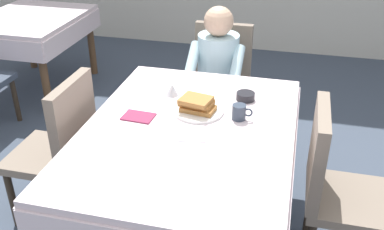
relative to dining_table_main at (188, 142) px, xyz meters
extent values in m
cube|color=silver|center=(0.00, 0.00, 0.07)|extent=(1.10, 1.50, 0.04)
cube|color=silver|center=(0.00, 0.76, -0.04)|extent=(1.10, 0.01, 0.18)
cube|color=silver|center=(-0.56, 0.00, -0.04)|extent=(0.01, 1.50, 0.18)
cube|color=silver|center=(0.56, 0.00, -0.04)|extent=(0.01, 1.50, 0.18)
cylinder|color=brown|center=(-0.47, 0.67, -0.30)|extent=(0.07, 0.07, 0.70)
cylinder|color=brown|center=(0.47, 0.67, -0.30)|extent=(0.07, 0.07, 0.70)
cube|color=#7A6B5B|center=(-0.04, 1.07, -0.23)|extent=(0.44, 0.44, 0.05)
cube|color=#7A6B5B|center=(-0.04, 1.27, 0.04)|extent=(0.44, 0.06, 0.48)
cylinder|color=#2D2319|center=(0.14, 0.89, -0.45)|extent=(0.04, 0.04, 0.40)
cylinder|color=#2D2319|center=(-0.22, 0.89, -0.45)|extent=(0.04, 0.04, 0.40)
cylinder|color=#2D2319|center=(0.14, 1.25, -0.45)|extent=(0.04, 0.04, 0.40)
cylinder|color=#2D2319|center=(-0.22, 1.25, -0.45)|extent=(0.04, 0.04, 0.40)
cylinder|color=silver|center=(-0.04, 1.05, 0.03)|extent=(0.30, 0.30, 0.46)
sphere|color=#D8AD8C|center=(-0.04, 1.03, 0.36)|extent=(0.21, 0.21, 0.21)
cylinder|color=silver|center=(0.12, 0.91, 0.10)|extent=(0.08, 0.29, 0.23)
cylinder|color=silver|center=(-0.20, 0.91, 0.10)|extent=(0.08, 0.29, 0.23)
cylinder|color=#383D51|center=(0.04, 0.87, -0.43)|extent=(0.10, 0.10, 0.45)
cylinder|color=#383D51|center=(-0.12, 0.87, -0.43)|extent=(0.10, 0.10, 0.45)
cube|color=#7A6B5B|center=(0.87, 0.00, -0.23)|extent=(0.44, 0.44, 0.05)
cube|color=#7A6B5B|center=(0.67, 0.00, 0.04)|extent=(0.06, 0.44, 0.48)
cylinder|color=#2D2319|center=(1.05, 0.18, -0.45)|extent=(0.04, 0.04, 0.40)
cylinder|color=#2D2319|center=(0.69, 0.18, -0.45)|extent=(0.04, 0.04, 0.40)
cube|color=#7A6B5B|center=(-0.87, 0.00, -0.23)|extent=(0.44, 0.44, 0.05)
cube|color=#7A6B5B|center=(-0.67, 0.00, 0.04)|extent=(0.06, 0.44, 0.48)
cylinder|color=#2D2319|center=(-1.05, -0.18, -0.45)|extent=(0.04, 0.04, 0.40)
cylinder|color=#2D2319|center=(-1.05, 0.18, -0.45)|extent=(0.04, 0.04, 0.40)
cylinder|color=#2D2319|center=(-0.69, -0.18, -0.45)|extent=(0.04, 0.04, 0.40)
cylinder|color=#2D2319|center=(-0.69, 0.18, -0.45)|extent=(0.04, 0.04, 0.40)
cylinder|color=white|center=(0.01, 0.19, 0.10)|extent=(0.28, 0.28, 0.02)
cube|color=#A36B33|center=(0.01, 0.17, 0.12)|extent=(0.20, 0.14, 0.03)
cube|color=#A36B33|center=(0.00, 0.19, 0.15)|extent=(0.20, 0.14, 0.03)
cube|color=#A36B33|center=(0.00, 0.17, 0.17)|extent=(0.19, 0.17, 0.02)
cylinder|color=#333D4C|center=(0.24, 0.16, 0.13)|extent=(0.08, 0.08, 0.08)
torus|color=#333D4C|center=(0.29, 0.16, 0.14)|extent=(0.05, 0.01, 0.05)
cylinder|color=black|center=(0.25, 0.41, 0.11)|extent=(0.11, 0.11, 0.04)
cone|color=silver|center=(-0.19, 0.36, 0.13)|extent=(0.08, 0.08, 0.07)
cube|color=silver|center=(-0.18, 0.17, 0.09)|extent=(0.02, 0.18, 0.00)
cube|color=silver|center=(0.20, 0.17, 0.09)|extent=(0.03, 0.20, 0.00)
cube|color=silver|center=(0.05, -0.13, 0.09)|extent=(0.15, 0.05, 0.00)
cube|color=#8C2D4C|center=(-0.30, 0.05, 0.09)|extent=(0.18, 0.13, 0.01)
cube|color=silver|center=(-1.98, 1.67, 0.07)|extent=(0.90, 1.10, 0.04)
cube|color=silver|center=(-1.98, 2.23, -0.04)|extent=(0.90, 0.01, 0.18)
cube|color=silver|center=(-1.53, 1.67, -0.04)|extent=(0.01, 1.10, 0.18)
cylinder|color=brown|center=(-1.61, 1.20, -0.30)|extent=(0.07, 0.07, 0.70)
cylinder|color=brown|center=(-2.35, 2.14, -0.30)|extent=(0.07, 0.07, 0.70)
cylinder|color=brown|center=(-1.61, 2.14, -0.30)|extent=(0.07, 0.07, 0.70)
cylinder|color=#2D2319|center=(-1.80, 1.00, -0.45)|extent=(0.04, 0.04, 0.40)
camera|label=1|loc=(0.50, -1.96, 1.27)|focal=41.46mm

